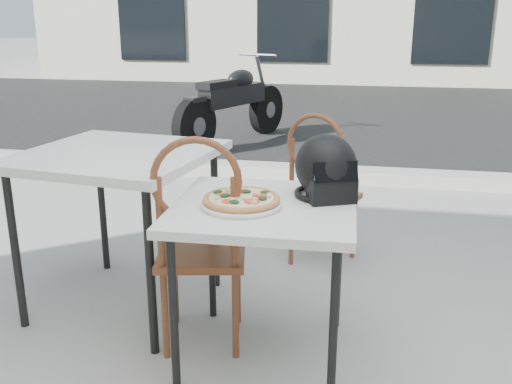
% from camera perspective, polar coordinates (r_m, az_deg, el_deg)
% --- Properties ---
extents(ground, '(80.00, 80.00, 0.00)m').
position_cam_1_polar(ground, '(2.56, 8.98, -17.27)').
color(ground, '#9B9793').
rests_on(ground, ground).
extents(street_asphalt, '(30.00, 8.00, 0.00)m').
position_cam_1_polar(street_asphalt, '(9.24, 10.84, 7.70)').
color(street_asphalt, black).
rests_on(street_asphalt, ground).
extents(curb, '(30.00, 0.25, 0.12)m').
position_cam_1_polar(curb, '(5.31, 10.38, 1.64)').
color(curb, '#A8A69D').
rests_on(curb, ground).
extents(cafe_table_main, '(0.76, 0.76, 0.71)m').
position_cam_1_polar(cafe_table_main, '(2.35, 0.85, -2.68)').
color(cafe_table_main, white).
rests_on(cafe_table_main, ground).
extents(plate, '(0.42, 0.42, 0.02)m').
position_cam_1_polar(plate, '(2.30, -1.46, -1.24)').
color(plate, silver).
rests_on(plate, cafe_table_main).
extents(pizza, '(0.39, 0.39, 0.04)m').
position_cam_1_polar(pizza, '(2.29, -1.47, -0.68)').
color(pizza, '#D1894C').
rests_on(pizza, plate).
extents(helmet, '(0.35, 0.35, 0.27)m').
position_cam_1_polar(helmet, '(2.41, 7.06, 2.21)').
color(helmet, black).
rests_on(helmet, cafe_table_main).
extents(cafe_chair_main, '(0.46, 0.46, 0.94)m').
position_cam_1_polar(cafe_chair_main, '(3.34, 6.44, 0.99)').
color(cafe_chair_main, brown).
rests_on(cafe_chair_main, ground).
extents(cafe_table_side, '(0.98, 0.98, 0.82)m').
position_cam_1_polar(cafe_table_side, '(2.86, -13.67, 2.56)').
color(cafe_table_side, white).
rests_on(cafe_table_side, ground).
extents(cafe_chair_side, '(0.45, 0.45, 0.99)m').
position_cam_1_polar(cafe_chair_side, '(2.46, -5.63, -4.13)').
color(cafe_chair_side, brown).
rests_on(cafe_chair_side, ground).
extents(motorcycle, '(0.92, 1.95, 1.03)m').
position_cam_1_polar(motorcycle, '(6.86, -2.26, 8.67)').
color(motorcycle, black).
rests_on(motorcycle, street_asphalt).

